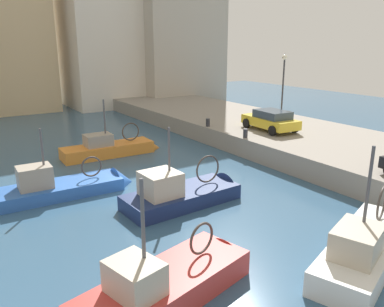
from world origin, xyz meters
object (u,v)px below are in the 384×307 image
object	(u,v)px
mooring_bollard_south	(245,133)
mooring_bollard_mid	(208,122)
quay_streetlamp	(283,77)
fishing_boat_red	(174,291)
fishing_boat_navy	(188,199)
parked_car_yellow	(271,120)
fishing_boat_blue	(68,191)
fishing_boat_orange	(113,153)
fishing_boat_white	(366,253)

from	to	relation	value
mooring_bollard_south	mooring_bollard_mid	distance (m)	4.00
quay_streetlamp	fishing_boat_red	bearing A→B (deg)	-143.73
fishing_boat_navy	quay_streetlamp	size ratio (longest dim) A/B	1.26
quay_streetlamp	parked_car_yellow	bearing A→B (deg)	-147.22
mooring_bollard_south	parked_car_yellow	bearing A→B (deg)	13.65
fishing_boat_blue	mooring_bollard_mid	xyz separation A→B (m)	(11.13, 4.24, 1.35)
fishing_boat_navy	mooring_bollard_south	distance (m)	8.23
fishing_boat_red	mooring_bollard_south	world-z (taller)	fishing_boat_red
fishing_boat_orange	mooring_bollard_mid	bearing A→B (deg)	-6.77
fishing_boat_orange	fishing_boat_red	distance (m)	14.94
fishing_boat_red	fishing_boat_blue	distance (m)	9.34
fishing_boat_red	mooring_bollard_south	bearing A→B (deg)	41.45
fishing_boat_red	fishing_boat_blue	size ratio (longest dim) A/B	0.97
fishing_boat_orange	quay_streetlamp	bearing A→B (deg)	-10.39
fishing_boat_orange	mooring_bollard_mid	size ratio (longest dim) A/B	11.83
parked_car_yellow	mooring_bollard_mid	distance (m)	4.35
fishing_boat_white	mooring_bollard_south	world-z (taller)	fishing_boat_white
fishing_boat_orange	mooring_bollard_mid	distance (m)	7.01
mooring_bollard_south	fishing_boat_blue	bearing A→B (deg)	-178.74
parked_car_yellow	mooring_bollard_mid	world-z (taller)	parked_car_yellow
quay_streetlamp	mooring_bollard_south	bearing A→B (deg)	-155.94
fishing_boat_white	fishing_boat_red	world-z (taller)	fishing_boat_white
fishing_boat_orange	quay_streetlamp	size ratio (longest dim) A/B	1.35
fishing_boat_navy	quay_streetlamp	xyz separation A→B (m)	(12.60, 6.73, 4.29)
fishing_boat_white	fishing_boat_red	xyz separation A→B (m)	(-6.37, 1.80, -0.03)
fishing_boat_orange	fishing_boat_white	world-z (taller)	fishing_boat_white
fishing_boat_navy	fishing_boat_white	world-z (taller)	fishing_boat_white
fishing_boat_white	mooring_bollard_south	size ratio (longest dim) A/B	12.82
fishing_boat_white	parked_car_yellow	bearing A→B (deg)	58.94
parked_car_yellow	mooring_bollard_mid	bearing A→B (deg)	129.89
fishing_boat_orange	mooring_bollard_south	xyz separation A→B (m)	(6.83, -4.81, 1.35)
mooring_bollard_south	quay_streetlamp	bearing A→B (deg)	24.06
fishing_boat_red	mooring_bollard_south	size ratio (longest dim) A/B	11.55
fishing_boat_blue	parked_car_yellow	xyz separation A→B (m)	(13.91, 0.92, 1.77)
fishing_boat_navy	parked_car_yellow	world-z (taller)	fishing_boat_navy
fishing_boat_white	quay_streetlamp	bearing A→B (deg)	53.92
fishing_boat_red	parked_car_yellow	size ratio (longest dim) A/B	1.54
parked_car_yellow	quay_streetlamp	xyz separation A→B (m)	(2.87, 1.85, 2.55)
fishing_boat_blue	quay_streetlamp	size ratio (longest dim) A/B	1.35
fishing_boat_white	mooring_bollard_mid	size ratio (longest dim) A/B	12.82
fishing_boat_navy	fishing_boat_blue	xyz separation A→B (m)	(-4.18, 3.97, -0.04)
fishing_boat_red	mooring_bollard_south	xyz separation A→B (m)	(10.85, 9.58, 1.36)
mooring_bollard_mid	fishing_boat_navy	bearing A→B (deg)	-130.25
fishing_boat_red	mooring_bollard_mid	xyz separation A→B (m)	(10.85, 13.58, 1.36)
fishing_boat_blue	mooring_bollard_south	world-z (taller)	fishing_boat_blue
fishing_boat_blue	quay_streetlamp	bearing A→B (deg)	9.37
fishing_boat_red	quay_streetlamp	world-z (taller)	quay_streetlamp
parked_car_yellow	fishing_boat_orange	bearing A→B (deg)	156.70
fishing_boat_orange	fishing_boat_red	xyz separation A→B (m)	(-4.02, -14.39, -0.01)
mooring_bollard_south	mooring_bollard_mid	xyz separation A→B (m)	(0.00, 4.00, 0.00)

